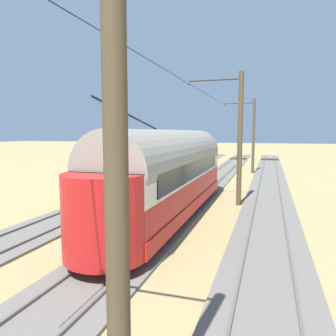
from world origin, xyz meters
name	(u,v)px	position (x,y,z in m)	size (l,w,h in m)	color
ground_plane	(194,197)	(0.00, 0.00, 0.00)	(220.00, 220.00, 0.00)	#9E8956
track_streetcar_siding	(269,199)	(-4.65, -0.31, 0.05)	(2.80, 80.00, 0.18)	#666059
track_adjacent_siding	(195,195)	(0.00, -0.31, 0.05)	(2.80, 80.00, 0.18)	#666059
track_third_siding	(131,191)	(4.65, -0.31, 0.05)	(2.80, 80.00, 0.18)	#666059
vintage_streetcar	(170,172)	(0.00, 5.30, 2.25)	(2.65, 15.76, 5.00)	red
catenary_pole_foreground	(253,135)	(-2.90, -13.83, 3.95)	(3.21, 0.28, 7.54)	#4C3D28
catenary_pole_mid_near	(238,136)	(-2.90, 1.64, 3.95)	(3.21, 0.28, 7.54)	#4C3D28
catenary_pole_mid_far	(108,153)	(-2.90, 17.10, 3.95)	(3.21, 0.28, 7.54)	#4C3D28
overhead_wire_run	(193,85)	(-0.08, 0.83, 7.00)	(3.00, 34.92, 0.18)	black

